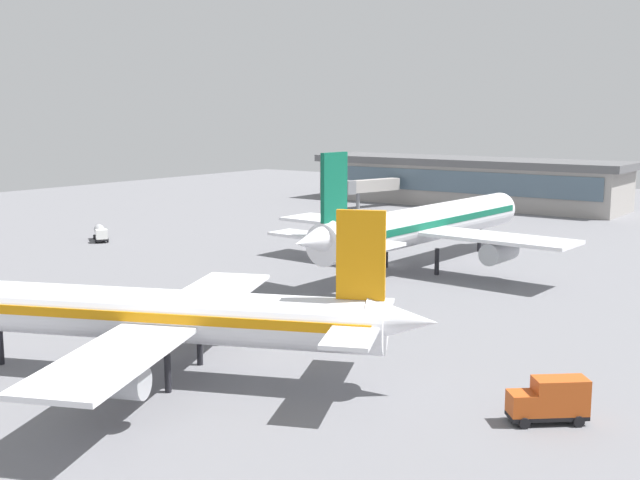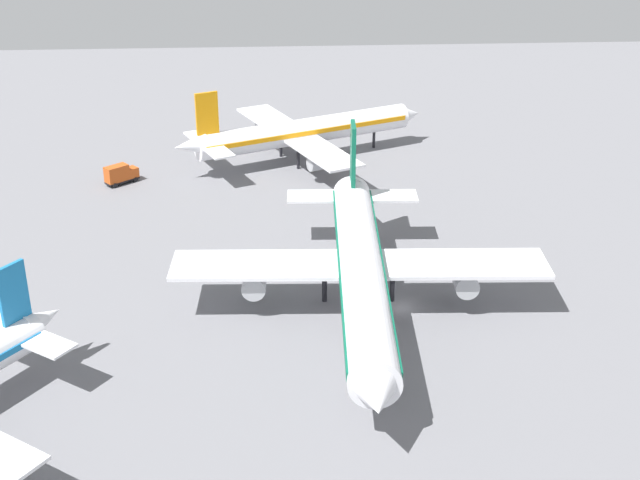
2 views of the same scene
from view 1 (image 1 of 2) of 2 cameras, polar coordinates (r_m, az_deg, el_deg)
ground at (r=114.97m, az=4.91°, el=-1.82°), size 288.00×288.00×0.00m
terminal_building at (r=194.10m, az=10.58°, el=4.26°), size 77.28×19.54×11.29m
airplane_at_gate at (r=67.07m, az=-12.04°, el=-5.34°), size 45.15×37.40×14.54m
airplane_taxiing at (r=112.51m, az=7.53°, el=1.14°), size 45.59×56.86×17.30m
baggage_tug at (r=154.58m, az=7.70°, el=1.39°), size 3.67×3.73×2.30m
fuel_truck at (r=141.33m, az=-15.68°, el=0.50°), size 6.29×5.09×2.50m
catering_truck at (r=59.29m, az=16.43°, el=-11.10°), size 5.49×5.09×3.30m
jet_bridge at (r=184.19m, az=3.60°, el=3.94°), size 7.10×16.73×6.74m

